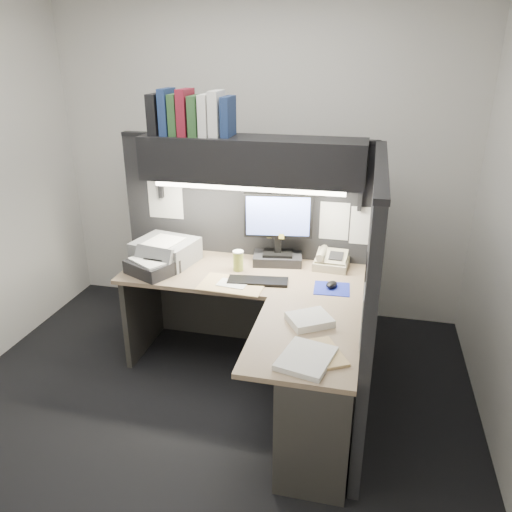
% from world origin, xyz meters
% --- Properties ---
extents(floor, '(3.50, 3.50, 0.00)m').
position_xyz_m(floor, '(0.00, 0.00, 0.00)').
color(floor, black).
rests_on(floor, ground).
extents(wall_back, '(3.50, 0.04, 2.70)m').
position_xyz_m(wall_back, '(0.00, 1.50, 1.35)').
color(wall_back, silver).
rests_on(wall_back, floor).
extents(wall_front, '(3.50, 0.04, 2.70)m').
position_xyz_m(wall_front, '(0.00, -1.50, 1.35)').
color(wall_front, silver).
rests_on(wall_front, floor).
extents(partition_back, '(1.90, 0.06, 1.60)m').
position_xyz_m(partition_back, '(0.03, 0.93, 0.80)').
color(partition_back, black).
rests_on(partition_back, floor).
extents(partition_right, '(0.06, 1.50, 1.60)m').
position_xyz_m(partition_right, '(0.98, 0.18, 0.80)').
color(partition_right, black).
rests_on(partition_right, floor).
extents(desk, '(1.70, 1.53, 0.73)m').
position_xyz_m(desk, '(0.43, -0.00, 0.44)').
color(desk, '#8C7559').
rests_on(desk, floor).
extents(overhead_shelf, '(1.55, 0.34, 0.30)m').
position_xyz_m(overhead_shelf, '(0.12, 0.75, 1.50)').
color(overhead_shelf, black).
rests_on(overhead_shelf, partition_back).
extents(task_light_tube, '(1.32, 0.04, 0.04)m').
position_xyz_m(task_light_tube, '(0.12, 0.61, 1.33)').
color(task_light_tube, white).
rests_on(task_light_tube, overhead_shelf).
extents(monitor, '(0.49, 0.27, 0.53)m').
position_xyz_m(monitor, '(0.31, 0.78, 0.94)').
color(monitor, black).
rests_on(monitor, desk).
extents(keyboard, '(0.42, 0.18, 0.02)m').
position_xyz_m(keyboard, '(0.24, 0.42, 0.74)').
color(keyboard, black).
rests_on(keyboard, desk).
extents(mousepad, '(0.25, 0.23, 0.00)m').
position_xyz_m(mousepad, '(0.74, 0.43, 0.73)').
color(mousepad, '#1B2799').
rests_on(mousepad, desk).
extents(mouse, '(0.10, 0.12, 0.04)m').
position_xyz_m(mouse, '(0.74, 0.45, 0.75)').
color(mouse, black).
rests_on(mouse, mousepad).
extents(telephone, '(0.25, 0.26, 0.10)m').
position_xyz_m(telephone, '(0.70, 0.80, 0.78)').
color(telephone, '#B2AA89').
rests_on(telephone, desk).
extents(coffee_cup, '(0.08, 0.08, 0.14)m').
position_xyz_m(coffee_cup, '(0.06, 0.59, 0.80)').
color(coffee_cup, '#C8D354').
rests_on(coffee_cup, desk).
extents(printer, '(0.48, 0.43, 0.17)m').
position_xyz_m(printer, '(-0.51, 0.62, 0.81)').
color(printer, gray).
rests_on(printer, desk).
extents(notebook_stack, '(0.40, 0.38, 0.10)m').
position_xyz_m(notebook_stack, '(-0.52, 0.40, 0.78)').
color(notebook_stack, black).
rests_on(notebook_stack, desk).
extents(open_folder, '(0.44, 0.30, 0.01)m').
position_xyz_m(open_folder, '(0.08, 0.34, 0.73)').
color(open_folder, tan).
rests_on(open_folder, desk).
extents(paper_stack_a, '(0.30, 0.29, 0.04)m').
position_xyz_m(paper_stack_a, '(0.66, -0.05, 0.75)').
color(paper_stack_a, white).
rests_on(paper_stack_a, desk).
extents(paper_stack_b, '(0.31, 0.35, 0.03)m').
position_xyz_m(paper_stack_b, '(0.69, -0.44, 0.75)').
color(paper_stack_b, white).
rests_on(paper_stack_b, desk).
extents(manila_stack, '(0.33, 0.35, 0.02)m').
position_xyz_m(manila_stack, '(0.75, -0.37, 0.74)').
color(manila_stack, tan).
rests_on(manila_stack, desk).
extents(binder_row, '(0.57, 0.25, 0.31)m').
position_xyz_m(binder_row, '(-0.30, 0.74, 1.79)').
color(binder_row, black).
rests_on(binder_row, overhead_shelf).
extents(pinned_papers, '(1.76, 1.31, 0.51)m').
position_xyz_m(pinned_papers, '(0.42, 0.56, 1.05)').
color(pinned_papers, white).
rests_on(pinned_papers, partition_back).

